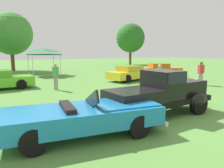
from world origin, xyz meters
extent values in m
plane|color=#568C3D|center=(0.00, 0.00, 0.00)|extent=(120.00, 120.00, 0.00)
cube|color=black|center=(0.03, 0.24, 0.56)|extent=(4.41, 1.70, 0.20)
cube|color=black|center=(1.33, 0.32, 0.94)|extent=(1.66, 1.19, 0.60)
ellipsoid|color=silver|center=(2.15, 0.37, 0.92)|extent=(0.19, 0.53, 0.68)
cube|color=black|center=(0.15, 0.25, 1.18)|extent=(1.12, 1.43, 1.04)
cube|color=black|center=(0.15, 0.25, 1.48)|extent=(1.02, 1.46, 0.40)
cube|color=black|center=(-1.19, 0.17, 0.86)|extent=(1.97, 1.52, 0.48)
ellipsoid|color=black|center=(1.35, 1.04, 0.56)|extent=(0.94, 0.41, 0.52)
ellipsoid|color=black|center=(1.44, -0.40, 0.56)|extent=(0.94, 0.41, 0.52)
ellipsoid|color=black|center=(-1.23, 0.89, 0.56)|extent=(0.94, 0.41, 0.52)
ellipsoid|color=black|center=(-1.15, -0.55, 0.56)|extent=(0.94, 0.41, 0.52)
sphere|color=silver|center=(2.17, 0.81, 1.00)|extent=(0.18, 0.18, 0.18)
sphere|color=silver|center=(2.22, -0.07, 1.00)|extent=(0.18, 0.18, 0.18)
cylinder|color=black|center=(1.35, 1.04, 0.38)|extent=(0.76, 0.24, 0.76)
cylinder|color=black|center=(1.44, -0.40, 0.38)|extent=(0.76, 0.24, 0.76)
cylinder|color=black|center=(-1.23, 0.89, 0.38)|extent=(0.76, 0.24, 0.76)
cylinder|color=black|center=(-1.15, -0.55, 0.38)|extent=(0.76, 0.24, 0.76)
cube|color=#1E7AB7|center=(-3.23, -0.17, 0.57)|extent=(4.61, 2.28, 0.52)
cube|color=#1E7AB7|center=(-1.94, -0.34, 0.77)|extent=(1.96, 1.67, 0.20)
cube|color=black|center=(-2.95, -0.21, 0.99)|extent=(0.22, 1.24, 0.82)
cube|color=black|center=(-3.65, -0.11, 0.81)|extent=(0.44, 1.23, 0.28)
cube|color=silver|center=(-0.94, -0.47, 0.28)|extent=(0.32, 1.65, 0.12)
cylinder|color=black|center=(-1.73, 0.41, 0.33)|extent=(0.66, 0.20, 0.66)
cylinder|color=black|center=(-1.93, -1.12, 0.33)|extent=(0.66, 0.20, 0.66)
cylinder|color=black|center=(-4.48, 0.78, 0.33)|extent=(0.66, 0.20, 0.66)
cylinder|color=black|center=(-4.68, -0.76, 0.33)|extent=(0.66, 0.20, 0.66)
cylinder|color=black|center=(-3.79, 8.84, 0.32)|extent=(0.64, 0.22, 0.64)
cube|color=yellow|center=(4.75, 8.95, 0.50)|extent=(4.54, 2.59, 0.60)
cube|color=gold|center=(4.59, 8.91, 1.00)|extent=(2.16, 1.83, 0.44)
cylinder|color=black|center=(6.17, 8.48, 0.32)|extent=(0.64, 0.22, 0.64)
cylinder|color=black|center=(3.68, 7.91, 0.32)|extent=(0.64, 0.22, 0.64)
cube|color=orange|center=(9.37, 10.53, 0.50)|extent=(4.39, 2.82, 0.60)
cube|color=#BB5914|center=(9.21, 10.57, 1.00)|extent=(2.14, 1.92, 0.44)
cylinder|color=black|center=(10.30, 9.42, 0.32)|extent=(0.64, 0.22, 0.64)
cylinder|color=black|center=(7.97, 10.15, 0.32)|extent=(0.64, 0.22, 0.64)
cylinder|color=#9E998E|center=(-1.91, 7.44, 0.43)|extent=(0.16, 0.16, 0.86)
cylinder|color=#9E998E|center=(-1.96, 7.63, 0.43)|extent=(0.16, 0.16, 0.86)
cube|color=#4C9351|center=(-1.93, 7.53, 1.16)|extent=(0.34, 0.45, 0.60)
sphere|color=tan|center=(-1.93, 7.53, 1.58)|extent=(0.22, 0.22, 0.22)
cylinder|color=#9E998E|center=(2.94, 3.38, 0.43)|extent=(0.16, 0.16, 0.86)
cylinder|color=#9E998E|center=(2.74, 3.39, 0.43)|extent=(0.16, 0.16, 0.86)
cube|color=#4C9351|center=(2.84, 3.39, 1.16)|extent=(0.41, 0.26, 0.60)
sphere|color=tan|center=(2.84, 3.39, 1.58)|extent=(0.22, 0.22, 0.22)
cylinder|color=#9E998E|center=(7.58, 4.44, 0.43)|extent=(0.16, 0.16, 0.86)
cylinder|color=#9E998E|center=(7.77, 4.41, 0.43)|extent=(0.16, 0.16, 0.86)
cube|color=#D1333D|center=(7.68, 4.42, 1.16)|extent=(0.43, 0.30, 0.60)
sphere|color=brown|center=(7.68, 4.42, 1.58)|extent=(0.22, 0.22, 0.22)
cylinder|color=#B7B7BC|center=(0.59, 17.84, 1.02)|extent=(0.05, 0.05, 2.05)
cylinder|color=#B7B7BC|center=(0.59, 15.23, 1.02)|extent=(0.05, 0.05, 2.05)
cylinder|color=#B7B7BC|center=(-2.01, 17.84, 1.02)|extent=(0.05, 0.05, 2.05)
cylinder|color=#B7B7BC|center=(-2.01, 15.23, 1.02)|extent=(0.05, 0.05, 2.05)
cube|color=#1E703D|center=(-0.71, 16.53, 2.10)|extent=(2.89, 2.89, 0.10)
pyramid|color=#1E703D|center=(-0.71, 16.53, 2.52)|extent=(2.83, 2.83, 0.38)
cylinder|color=brown|center=(-2.96, 23.73, 1.57)|extent=(0.44, 0.44, 3.13)
sphere|color=#428938|center=(-2.96, 23.73, 4.56)|extent=(5.19, 5.19, 5.19)
cylinder|color=brown|center=(17.03, 27.03, 1.69)|extent=(0.44, 0.44, 3.38)
sphere|color=#286623|center=(17.03, 27.03, 4.81)|extent=(5.19, 5.19, 5.19)
camera|label=1|loc=(-5.40, -5.70, 2.40)|focal=34.27mm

